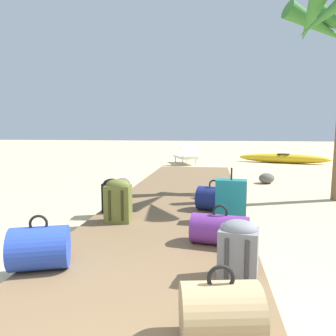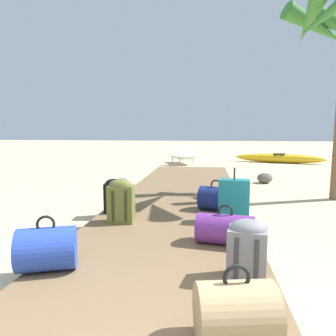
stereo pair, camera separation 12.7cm
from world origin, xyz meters
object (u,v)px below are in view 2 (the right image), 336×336
Objects in this scene: duffel_bag_purple at (225,229)px; backpack_olive at (121,200)px; backpack_grey at (247,248)px; duffel_bag_tan at (236,312)px; backpack_black at (114,195)px; lounge_chair at (183,155)px; duffel_bag_navy at (216,198)px; duffel_bag_blue at (47,249)px; kayak at (279,158)px; suitcase_teal at (234,200)px.

backpack_olive is at bearing 153.30° from duffel_bag_purple.
backpack_grey is 0.84m from duffel_bag_tan.
backpack_black is 0.98× the size of backpack_grey.
duffel_bag_tan is at bearing -84.06° from lounge_chair.
duffel_bag_navy reaches higher than duffel_bag_purple.
backpack_olive is 0.98× the size of duffel_bag_blue.
kayak is (2.46, 10.30, -0.17)m from backpack_grey.
duffel_bag_tan is (1.31, -2.30, -0.12)m from backpack_olive.
lounge_chair is at bearing 97.43° from backpack_grey.
duffel_bag_navy is 0.62m from suitcase_teal.
backpack_black is 0.84× the size of duffel_bag_blue.
backpack_black is at bearing -169.99° from duffel_bag_navy.
duffel_bag_tan is at bearing -26.78° from duffel_bag_blue.
backpack_olive is at bearing -91.71° from lounge_chair.
backpack_grey is 0.99× the size of duffel_bag_tan.
kayak is (2.43, 8.60, -0.19)m from suitcase_teal.
duffel_bag_purple is at bearing -100.22° from suitcase_teal.
lounge_chair reaches higher than backpack_grey.
duffel_bag_navy and duffel_bag_tan have the same top height.
backpack_black reaches higher than duffel_bag_blue.
suitcase_teal is (1.74, -0.30, 0.02)m from backpack_black.
duffel_bag_purple is 1.46m from duffel_bag_navy.
duffel_bag_tan is 1.76m from duffel_bag_blue.
duffel_bag_blue is 11.15m from kayak.
backpack_grey is 0.31× the size of lounge_chair.
duffel_bag_blue is 9.48m from lounge_chair.
suitcase_teal reaches higher than duffel_bag_purple.
lounge_chair is at bearing 86.96° from duffel_bag_blue.
duffel_bag_purple is 8.69m from lounge_chair.
suitcase_teal reaches higher than kayak.
suitcase_teal reaches higher than duffel_bag_tan.
duffel_bag_tan reaches higher than kayak.
suitcase_teal is 8.94m from kayak.
suitcase_teal is at bearing -80.77° from lounge_chair.
suitcase_teal reaches higher than backpack_olive.
suitcase_teal is at bearing 85.73° from duffel_bag_tan.
duffel_bag_blue is 0.36× the size of lounge_chair.
backpack_black reaches higher than kayak.
backpack_black is 0.30× the size of lounge_chair.
duffel_bag_navy is at bearing -81.80° from lounge_chair.
backpack_olive is 0.17× the size of kayak.
duffel_bag_tan is (-0.03, -1.63, 0.02)m from duffel_bag_purple.
duffel_bag_purple reaches higher than kayak.
backpack_black is 0.86× the size of backpack_olive.
backpack_grey reaches higher than duffel_bag_blue.
duffel_bag_purple is at bearing 99.41° from backpack_grey.
duffel_bag_navy is 7.24m from lounge_chair.
kayak is (2.62, 11.12, -0.09)m from duffel_bag_tan.
duffel_bag_blue is (-1.53, -2.30, 0.01)m from duffel_bag_navy.
duffel_bag_purple is at bearing -36.90° from backpack_black.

